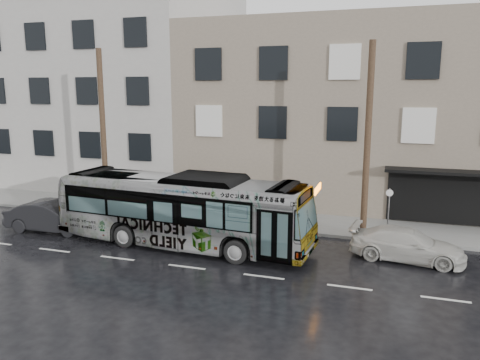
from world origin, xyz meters
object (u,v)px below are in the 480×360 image
(sign_post, at_px, (388,214))
(white_sedan, at_px, (407,245))
(utility_pole_rear, at_px, (103,133))
(bus, at_px, (182,210))
(utility_pole_front, at_px, (368,142))
(dark_sedan, at_px, (52,216))

(sign_post, height_order, white_sedan, sign_post)
(utility_pole_rear, distance_m, sign_post, 15.46)
(sign_post, distance_m, white_sedan, 2.47)
(bus, distance_m, white_sedan, 9.80)
(utility_pole_rear, distance_m, bus, 7.69)
(utility_pole_rear, height_order, white_sedan, utility_pole_rear)
(sign_post, distance_m, bus, 9.50)
(utility_pole_front, xyz_separation_m, sign_post, (1.10, 0.00, -3.30))
(sign_post, relative_size, bus, 0.20)
(utility_pole_front, relative_size, utility_pole_rear, 1.00)
(utility_pole_rear, relative_size, sign_post, 3.75)
(utility_pole_front, relative_size, sign_post, 3.75)
(utility_pole_rear, bearing_deg, white_sedan, -7.98)
(utility_pole_front, xyz_separation_m, bus, (-7.78, -3.39, -2.99))
(white_sedan, bearing_deg, utility_pole_front, 47.28)
(utility_pole_front, height_order, bus, utility_pole_front)
(utility_pole_rear, xyz_separation_m, sign_post, (15.10, 0.00, -3.30))
(utility_pole_front, bearing_deg, dark_sedan, -166.98)
(utility_pole_front, xyz_separation_m, utility_pole_rear, (-14.00, 0.00, 0.00))
(sign_post, xyz_separation_m, bus, (-8.88, -3.39, 0.31))
(white_sedan, distance_m, dark_sedan, 16.83)
(utility_pole_rear, bearing_deg, utility_pole_front, 0.00)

